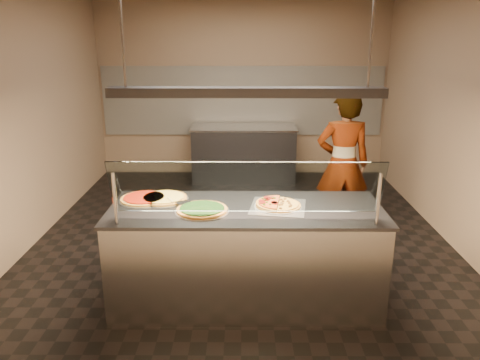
{
  "coord_description": "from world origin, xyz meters",
  "views": [
    {
      "loc": [
        0.01,
        -5.26,
        2.4
      ],
      "look_at": [
        -0.02,
        -0.8,
        1.02
      ],
      "focal_mm": 35.0,
      "sensor_mm": 36.0,
      "label": 1
    }
  ],
  "objects_px": {
    "pizza_spatula": "(176,201)",
    "pizza_spinach": "(202,209)",
    "half_pizza_sausage": "(288,204)",
    "prep_table": "(244,153)",
    "heat_lamp_housing": "(246,92)",
    "perforated_tray": "(278,206)",
    "worker": "(343,164)",
    "half_pizza_pepperoni": "(267,203)",
    "pizza_cheese": "(164,198)",
    "pizza_tomato": "(144,198)",
    "serving_counter": "(246,255)",
    "sneeze_guard": "(246,188)"
  },
  "relations": [
    {
      "from": "worker",
      "to": "half_pizza_pepperoni",
      "type": "bearing_deg",
      "value": 58.63
    },
    {
      "from": "heat_lamp_housing",
      "to": "worker",
      "type": "bearing_deg",
      "value": 53.63
    },
    {
      "from": "half_pizza_sausage",
      "to": "prep_table",
      "type": "distance_m",
      "value": 3.93
    },
    {
      "from": "half_pizza_pepperoni",
      "to": "pizza_tomato",
      "type": "bearing_deg",
      "value": 170.58
    },
    {
      "from": "sneeze_guard",
      "to": "pizza_spinach",
      "type": "xyz_separation_m",
      "value": [
        -0.38,
        0.25,
        -0.28
      ]
    },
    {
      "from": "half_pizza_pepperoni",
      "to": "half_pizza_sausage",
      "type": "distance_m",
      "value": 0.19
    },
    {
      "from": "pizza_spinach",
      "to": "heat_lamp_housing",
      "type": "height_order",
      "value": "heat_lamp_housing"
    },
    {
      "from": "half_pizza_pepperoni",
      "to": "half_pizza_sausage",
      "type": "height_order",
      "value": "half_pizza_pepperoni"
    },
    {
      "from": "pizza_cheese",
      "to": "heat_lamp_housing",
      "type": "xyz_separation_m",
      "value": [
        0.77,
        -0.21,
        1.01
      ]
    },
    {
      "from": "pizza_spinach",
      "to": "serving_counter",
      "type": "bearing_deg",
      "value": 14.06
    },
    {
      "from": "pizza_tomato",
      "to": "pizza_spinach",
      "type": "bearing_deg",
      "value": -27.81
    },
    {
      "from": "pizza_cheese",
      "to": "heat_lamp_housing",
      "type": "distance_m",
      "value": 1.29
    },
    {
      "from": "pizza_cheese",
      "to": "pizza_tomato",
      "type": "distance_m",
      "value": 0.18
    },
    {
      "from": "half_pizza_pepperoni",
      "to": "serving_counter",
      "type": "bearing_deg",
      "value": -175.91
    },
    {
      "from": "pizza_tomato",
      "to": "sneeze_guard",
      "type": "bearing_deg",
      "value": -29.85
    },
    {
      "from": "half_pizza_pepperoni",
      "to": "pizza_cheese",
      "type": "relative_size",
      "value": 0.91
    },
    {
      "from": "serving_counter",
      "to": "half_pizza_sausage",
      "type": "height_order",
      "value": "half_pizza_sausage"
    },
    {
      "from": "half_pizza_pepperoni",
      "to": "prep_table",
      "type": "relative_size",
      "value": 0.24
    },
    {
      "from": "half_pizza_sausage",
      "to": "worker",
      "type": "height_order",
      "value": "worker"
    },
    {
      "from": "pizza_spatula",
      "to": "worker",
      "type": "distance_m",
      "value": 2.39
    },
    {
      "from": "half_pizza_pepperoni",
      "to": "worker",
      "type": "relative_size",
      "value": 0.24
    },
    {
      "from": "half_pizza_pepperoni",
      "to": "heat_lamp_housing",
      "type": "distance_m",
      "value": 1.0
    },
    {
      "from": "perforated_tray",
      "to": "pizza_spatula",
      "type": "bearing_deg",
      "value": 175.3
    },
    {
      "from": "pizza_tomato",
      "to": "pizza_spatula",
      "type": "bearing_deg",
      "value": -19.99
    },
    {
      "from": "half_pizza_pepperoni",
      "to": "pizza_cheese",
      "type": "bearing_deg",
      "value": 168.26
    },
    {
      "from": "sneeze_guard",
      "to": "pizza_tomato",
      "type": "distance_m",
      "value": 1.13
    },
    {
      "from": "prep_table",
      "to": "worker",
      "type": "distance_m",
      "value": 2.61
    },
    {
      "from": "pizza_spatula",
      "to": "worker",
      "type": "height_order",
      "value": "worker"
    },
    {
      "from": "sneeze_guard",
      "to": "serving_counter",
      "type": "bearing_deg",
      "value": 90.0
    },
    {
      "from": "sneeze_guard",
      "to": "pizza_cheese",
      "type": "bearing_deg",
      "value": 144.17
    },
    {
      "from": "perforated_tray",
      "to": "pizza_spatula",
      "type": "relative_size",
      "value": 2.15
    },
    {
      "from": "worker",
      "to": "prep_table",
      "type": "bearing_deg",
      "value": -61.22
    },
    {
      "from": "perforated_tray",
      "to": "prep_table",
      "type": "xyz_separation_m",
      "value": [
        -0.3,
        3.88,
        -0.47
      ]
    },
    {
      "from": "sneeze_guard",
      "to": "pizza_tomato",
      "type": "height_order",
      "value": "sneeze_guard"
    },
    {
      "from": "pizza_spatula",
      "to": "pizza_spinach",
      "type": "bearing_deg",
      "value": -36.2
    },
    {
      "from": "sneeze_guard",
      "to": "pizza_spatula",
      "type": "bearing_deg",
      "value": 145.88
    },
    {
      "from": "serving_counter",
      "to": "pizza_cheese",
      "type": "bearing_deg",
      "value": 164.54
    },
    {
      "from": "sneeze_guard",
      "to": "pizza_cheese",
      "type": "height_order",
      "value": "sneeze_guard"
    },
    {
      "from": "pizza_cheese",
      "to": "pizza_tomato",
      "type": "relative_size",
      "value": 1.0
    },
    {
      "from": "sneeze_guard",
      "to": "pizza_tomato",
      "type": "relative_size",
      "value": 4.76
    },
    {
      "from": "half_pizza_pepperoni",
      "to": "sneeze_guard",
      "type": "bearing_deg",
      "value": -117.99
    },
    {
      "from": "heat_lamp_housing",
      "to": "perforated_tray",
      "type": "bearing_deg",
      "value": 2.48
    },
    {
      "from": "pizza_spatula",
      "to": "heat_lamp_housing",
      "type": "bearing_deg",
      "value": -7.89
    },
    {
      "from": "pizza_spinach",
      "to": "pizza_tomato",
      "type": "xyz_separation_m",
      "value": [
        -0.57,
        0.3,
        -0.0
      ]
    },
    {
      "from": "sneeze_guard",
      "to": "pizza_spinach",
      "type": "relative_size",
      "value": 4.62
    },
    {
      "from": "perforated_tray",
      "to": "heat_lamp_housing",
      "type": "distance_m",
      "value": 1.05
    },
    {
      "from": "pizza_spatula",
      "to": "worker",
      "type": "xyz_separation_m",
      "value": [
        1.83,
        1.53,
        -0.07
      ]
    },
    {
      "from": "serving_counter",
      "to": "half_pizza_sausage",
      "type": "xyz_separation_m",
      "value": [
        0.38,
        0.01,
        0.49
      ]
    },
    {
      "from": "perforated_tray",
      "to": "half_pizza_pepperoni",
      "type": "height_order",
      "value": "half_pizza_pepperoni"
    },
    {
      "from": "half_pizza_sausage",
      "to": "pizza_cheese",
      "type": "bearing_deg",
      "value": 170.1
    }
  ]
}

